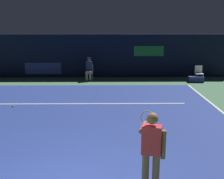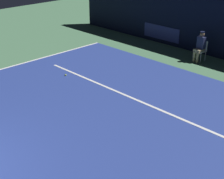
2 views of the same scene
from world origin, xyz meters
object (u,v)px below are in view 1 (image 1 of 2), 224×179
courtside_chair_near (199,72)px  equipment_bag (196,79)px  tennis_player (151,149)px  line_judge_on_chair (89,69)px  tennis_ball (13,106)px

courtside_chair_near → equipment_bag: (-0.23, -0.30, -0.34)m
tennis_player → line_judge_on_chair: size_ratio=1.31×
line_judge_on_chair → equipment_bag: size_ratio=1.57×
tennis_player → tennis_ball: tennis_player is taller
equipment_bag → tennis_ball: bearing=-149.9°
tennis_player → courtside_chair_near: 11.84m
courtside_chair_near → tennis_ball: courtside_chair_near is taller
equipment_bag → line_judge_on_chair: bearing=176.6°
line_judge_on_chair → courtside_chair_near: line_judge_on_chair is taller
equipment_bag → courtside_chair_near: bearing=54.3°
tennis_player → tennis_ball: size_ratio=25.44×
tennis_ball → equipment_bag: 9.96m
line_judge_on_chair → equipment_bag: line_judge_on_chair is taller
line_judge_on_chair → courtside_chair_near: size_ratio=1.50×
tennis_ball → tennis_player: bearing=-52.2°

